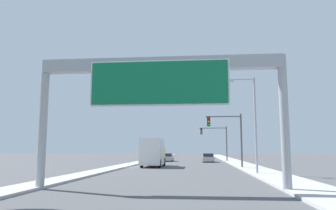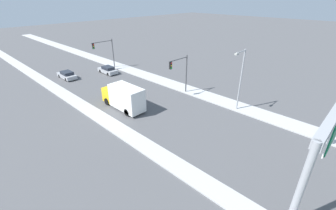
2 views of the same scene
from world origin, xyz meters
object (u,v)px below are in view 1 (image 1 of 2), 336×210
traffic_light_mid_block (217,137)px  car_near_center (208,158)px  car_far_center (167,158)px  traffic_light_near_intersection (230,132)px  sign_gantry (159,84)px  street_lamp_right (252,116)px  truck_box_primary (153,152)px

traffic_light_mid_block → car_near_center: bearing=-124.2°
car_far_center → traffic_light_near_intersection: bearing=-66.2°
sign_gantry → car_near_center: (3.50, 37.59, -4.92)m
car_near_center → street_lamp_right: size_ratio=0.55×
car_far_center → street_lamp_right: size_ratio=0.56×
truck_box_primary → street_lamp_right: 15.48m
truck_box_primary → traffic_light_mid_block: traffic_light_mid_block is taller
sign_gantry → traffic_light_mid_block: 40.47m
car_near_center → traffic_light_near_intersection: traffic_light_near_intersection is taller
traffic_light_near_intersection → traffic_light_mid_block: 20.00m
sign_gantry → car_far_center: 40.90m
car_far_center → truck_box_primary: size_ratio=0.65×
car_near_center → truck_box_primary: 16.66m
car_near_center → traffic_light_mid_block: (1.71, 2.52, 3.43)m
car_near_center → truck_box_primary: size_ratio=0.64×
car_near_center → car_far_center: car_near_center is taller
car_far_center → street_lamp_right: (10.06, -29.28, 4.22)m
car_near_center → truck_box_primary: bearing=-114.9°
truck_box_primary → traffic_light_mid_block: size_ratio=1.18×
car_near_center → street_lamp_right: bearing=-83.4°
sign_gantry → truck_box_primary: sign_gantry is taller
traffic_light_near_intersection → car_far_center: bearing=113.8°
sign_gantry → car_far_center: (-3.50, 40.45, -4.93)m
car_near_center → traffic_light_mid_block: traffic_light_mid_block is taller
traffic_light_near_intersection → street_lamp_right: street_lamp_right is taller
car_far_center → truck_box_primary: 17.97m
sign_gantry → traffic_light_near_intersection: sign_gantry is taller
sign_gantry → truck_box_primary: bearing=98.8°
truck_box_primary → traffic_light_near_intersection: (8.99, -2.40, 2.36)m
car_near_center → sign_gantry: bearing=-95.3°
truck_box_primary → traffic_light_near_intersection: bearing=-15.0°
sign_gantry → traffic_light_near_intersection: 20.90m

